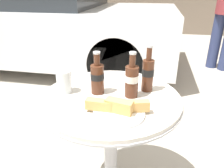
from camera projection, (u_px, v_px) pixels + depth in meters
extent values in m
cylinder|color=#B7B7BC|center=(111.00, 149.00, 1.29)|extent=(0.08, 0.08, 0.68)
cylinder|color=#B7B7BC|center=(111.00, 100.00, 1.15)|extent=(0.74, 0.74, 0.01)
cylinder|color=beige|center=(111.00, 97.00, 1.14)|extent=(0.73, 0.73, 0.02)
cylinder|color=#4C2819|center=(97.00, 79.00, 1.14)|extent=(0.07, 0.07, 0.15)
cylinder|color=black|center=(97.00, 76.00, 1.13)|extent=(0.07, 0.07, 0.03)
cylinder|color=#4C2819|center=(97.00, 60.00, 1.09)|extent=(0.03, 0.03, 0.06)
cylinder|color=silver|center=(97.00, 53.00, 1.08)|extent=(0.04, 0.04, 0.01)
cylinder|color=#4C2819|center=(132.00, 82.00, 1.10)|extent=(0.07, 0.07, 0.16)
cylinder|color=silver|center=(132.00, 78.00, 1.09)|extent=(0.07, 0.07, 0.04)
cylinder|color=#4C2819|center=(132.00, 60.00, 1.05)|extent=(0.03, 0.03, 0.06)
cylinder|color=silver|center=(133.00, 53.00, 1.04)|extent=(0.03, 0.03, 0.01)
cylinder|color=#4C2819|center=(148.00, 76.00, 1.16)|extent=(0.06, 0.06, 0.17)
cylinder|color=black|center=(148.00, 72.00, 1.15)|extent=(0.06, 0.06, 0.04)
cylinder|color=#4C2819|center=(149.00, 54.00, 1.11)|extent=(0.03, 0.03, 0.07)
cylinder|color=silver|center=(150.00, 46.00, 1.09)|extent=(0.03, 0.03, 0.01)
cylinder|color=black|center=(64.00, 84.00, 1.16)|extent=(0.07, 0.07, 0.09)
cylinder|color=silver|center=(64.00, 82.00, 1.15)|extent=(0.08, 0.08, 0.12)
cylinder|color=white|center=(119.00, 113.00, 0.97)|extent=(0.23, 0.23, 0.01)
cube|color=white|center=(119.00, 112.00, 0.97)|extent=(0.19, 0.19, 0.00)
cube|color=tan|center=(99.00, 105.00, 0.98)|extent=(0.12, 0.05, 0.05)
cube|color=tan|center=(119.00, 106.00, 0.96)|extent=(0.13, 0.07, 0.06)
cube|color=tan|center=(137.00, 106.00, 0.97)|extent=(0.11, 0.06, 0.05)
cube|color=silver|center=(53.00, 30.00, 3.54)|extent=(3.82, 1.84, 0.74)
cylinder|color=black|center=(131.00, 36.00, 4.15)|extent=(0.70, 0.22, 0.70)
cylinder|color=black|center=(116.00, 64.00, 2.70)|extent=(0.70, 0.22, 0.70)
cylinder|color=black|center=(19.00, 31.00, 4.57)|extent=(0.70, 0.22, 0.70)
cylinder|color=navy|center=(215.00, 41.00, 3.45)|extent=(0.16, 0.16, 0.85)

